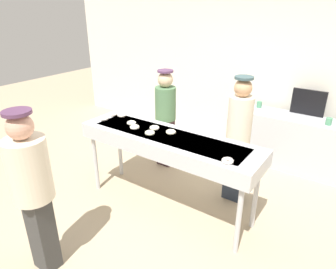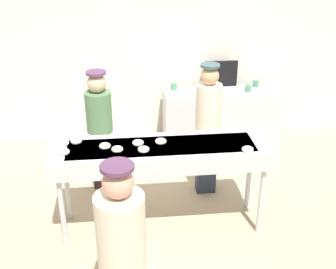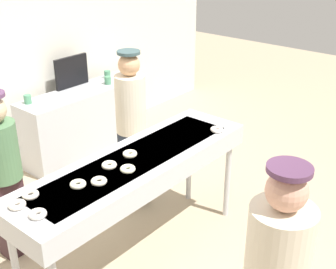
{
  "view_description": "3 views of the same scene",
  "coord_description": "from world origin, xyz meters",
  "px_view_note": "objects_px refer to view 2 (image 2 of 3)",
  "views": [
    {
      "loc": [
        1.88,
        -2.69,
        2.46
      ],
      "look_at": [
        0.11,
        -0.15,
        1.11
      ],
      "focal_mm": 32.2,
      "sensor_mm": 36.0,
      "label": 1
    },
    {
      "loc": [
        -0.36,
        -4.09,
        3.14
      ],
      "look_at": [
        0.06,
        -0.09,
        1.19
      ],
      "focal_mm": 47.11,
      "sensor_mm": 36.0,
      "label": 2
    },
    {
      "loc": [
        -2.32,
        -2.3,
        2.76
      ],
      "look_at": [
        0.21,
        -0.17,
        1.21
      ],
      "focal_mm": 47.94,
      "sensor_mm": 36.0,
      "label": 3
    }
  ],
  "objects_px": {
    "sugar_donut_4": "(144,149)",
    "paper_cup_2": "(174,86)",
    "prep_counter": "(222,117)",
    "paper_cup_0": "(256,84)",
    "customer_waiting": "(122,248)",
    "sugar_donut_8": "(160,141)",
    "fryer_conveyor": "(161,154)",
    "sugar_donut_7": "(76,141)",
    "sugar_donut_6": "(105,146)",
    "worker_assistant": "(100,125)",
    "sugar_donut_5": "(138,143)",
    "menu_display": "(221,74)",
    "paper_cup_1": "(248,88)",
    "sugar_donut_3": "(117,149)",
    "sugar_donut_1": "(64,152)",
    "sugar_donut_0": "(63,143)",
    "sugar_donut_2": "(248,149)",
    "worker_baker": "(208,124)"
  },
  "relations": [
    {
      "from": "customer_waiting",
      "to": "paper_cup_2",
      "type": "height_order",
      "value": "customer_waiting"
    },
    {
      "from": "sugar_donut_5",
      "to": "sugar_donut_8",
      "type": "bearing_deg",
      "value": 2.32
    },
    {
      "from": "sugar_donut_1",
      "to": "paper_cup_0",
      "type": "relative_size",
      "value": 1.18
    },
    {
      "from": "sugar_donut_0",
      "to": "sugar_donut_5",
      "type": "xyz_separation_m",
      "value": [
        0.78,
        -0.07,
        0.0
      ]
    },
    {
      "from": "fryer_conveyor",
      "to": "sugar_donut_8",
      "type": "bearing_deg",
      "value": 94.29
    },
    {
      "from": "sugar_donut_0",
      "to": "sugar_donut_2",
      "type": "bearing_deg",
      "value": -10.13
    },
    {
      "from": "sugar_donut_4",
      "to": "sugar_donut_7",
      "type": "xyz_separation_m",
      "value": [
        -0.7,
        0.27,
        0.0
      ]
    },
    {
      "from": "sugar_donut_5",
      "to": "worker_baker",
      "type": "height_order",
      "value": "worker_baker"
    },
    {
      "from": "sugar_donut_6",
      "to": "menu_display",
      "type": "xyz_separation_m",
      "value": [
        1.7,
        2.18,
        0.02
      ]
    },
    {
      "from": "fryer_conveyor",
      "to": "customer_waiting",
      "type": "height_order",
      "value": "customer_waiting"
    },
    {
      "from": "paper_cup_0",
      "to": "paper_cup_1",
      "type": "bearing_deg",
      "value": -132.01
    },
    {
      "from": "sugar_donut_2",
      "to": "sugar_donut_5",
      "type": "distance_m",
      "value": 1.14
    },
    {
      "from": "sugar_donut_1",
      "to": "paper_cup_2",
      "type": "distance_m",
      "value": 2.59
    },
    {
      "from": "sugar_donut_7",
      "to": "paper_cup_1",
      "type": "distance_m",
      "value": 2.95
    },
    {
      "from": "prep_counter",
      "to": "paper_cup_0",
      "type": "distance_m",
      "value": 0.73
    },
    {
      "from": "sugar_donut_7",
      "to": "customer_waiting",
      "type": "distance_m",
      "value": 1.74
    },
    {
      "from": "worker_baker",
      "to": "menu_display",
      "type": "bearing_deg",
      "value": -119.46
    },
    {
      "from": "sugar_donut_3",
      "to": "sugar_donut_5",
      "type": "distance_m",
      "value": 0.25
    },
    {
      "from": "sugar_donut_5",
      "to": "customer_waiting",
      "type": "relative_size",
      "value": 0.07
    },
    {
      "from": "sugar_donut_5",
      "to": "worker_assistant",
      "type": "height_order",
      "value": "worker_assistant"
    },
    {
      "from": "sugar_donut_4",
      "to": "paper_cup_2",
      "type": "distance_m",
      "value": 2.3
    },
    {
      "from": "sugar_donut_3",
      "to": "paper_cup_0",
      "type": "distance_m",
      "value": 3.03
    },
    {
      "from": "customer_waiting",
      "to": "sugar_donut_1",
      "type": "bearing_deg",
      "value": 111.84
    },
    {
      "from": "sugar_donut_0",
      "to": "worker_assistant",
      "type": "relative_size",
      "value": 0.08
    },
    {
      "from": "worker_baker",
      "to": "menu_display",
      "type": "height_order",
      "value": "worker_baker"
    },
    {
      "from": "fryer_conveyor",
      "to": "paper_cup_0",
      "type": "distance_m",
      "value": 2.68
    },
    {
      "from": "fryer_conveyor",
      "to": "paper_cup_0",
      "type": "height_order",
      "value": "fryer_conveyor"
    },
    {
      "from": "sugar_donut_5",
      "to": "sugar_donut_7",
      "type": "distance_m",
      "value": 0.66
    },
    {
      "from": "worker_baker",
      "to": "sugar_donut_8",
      "type": "bearing_deg",
      "value": 31.85
    },
    {
      "from": "sugar_donut_8",
      "to": "paper_cup_2",
      "type": "distance_m",
      "value": 2.09
    },
    {
      "from": "sugar_donut_5",
      "to": "paper_cup_1",
      "type": "distance_m",
      "value": 2.54
    },
    {
      "from": "sugar_donut_4",
      "to": "sugar_donut_7",
      "type": "relative_size",
      "value": 1.0
    },
    {
      "from": "worker_assistant",
      "to": "paper_cup_1",
      "type": "distance_m",
      "value": 2.38
    },
    {
      "from": "paper_cup_2",
      "to": "sugar_donut_4",
      "type": "bearing_deg",
      "value": -104.54
    },
    {
      "from": "sugar_donut_0",
      "to": "paper_cup_1",
      "type": "relative_size",
      "value": 1.18
    },
    {
      "from": "sugar_donut_7",
      "to": "paper_cup_2",
      "type": "bearing_deg",
      "value": 56.8
    },
    {
      "from": "fryer_conveyor",
      "to": "sugar_donut_5",
      "type": "xyz_separation_m",
      "value": [
        -0.24,
        0.05,
        0.12
      ]
    },
    {
      "from": "sugar_donut_5",
      "to": "menu_display",
      "type": "height_order",
      "value": "menu_display"
    },
    {
      "from": "sugar_donut_6",
      "to": "sugar_donut_7",
      "type": "distance_m",
      "value": 0.34
    },
    {
      "from": "sugar_donut_1",
      "to": "sugar_donut_3",
      "type": "height_order",
      "value": "same"
    },
    {
      "from": "sugar_donut_5",
      "to": "paper_cup_1",
      "type": "xyz_separation_m",
      "value": [
        1.71,
        1.87,
        -0.13
      ]
    },
    {
      "from": "paper_cup_1",
      "to": "paper_cup_0",
      "type": "bearing_deg",
      "value": 47.99
    },
    {
      "from": "customer_waiting",
      "to": "sugar_donut_8",
      "type": "bearing_deg",
      "value": 75.09
    },
    {
      "from": "sugar_donut_6",
      "to": "prep_counter",
      "type": "height_order",
      "value": "sugar_donut_6"
    },
    {
      "from": "sugar_donut_2",
      "to": "paper_cup_1",
      "type": "distance_m",
      "value": 2.22
    },
    {
      "from": "sugar_donut_6",
      "to": "worker_assistant",
      "type": "xyz_separation_m",
      "value": [
        -0.09,
        0.9,
        -0.16
      ]
    },
    {
      "from": "sugar_donut_7",
      "to": "menu_display",
      "type": "distance_m",
      "value": 2.86
    },
    {
      "from": "worker_assistant",
      "to": "menu_display",
      "type": "height_order",
      "value": "worker_assistant"
    },
    {
      "from": "sugar_donut_2",
      "to": "menu_display",
      "type": "distance_m",
      "value": 2.42
    },
    {
      "from": "sugar_donut_4",
      "to": "paper_cup_1",
      "type": "distance_m",
      "value": 2.62
    }
  ]
}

